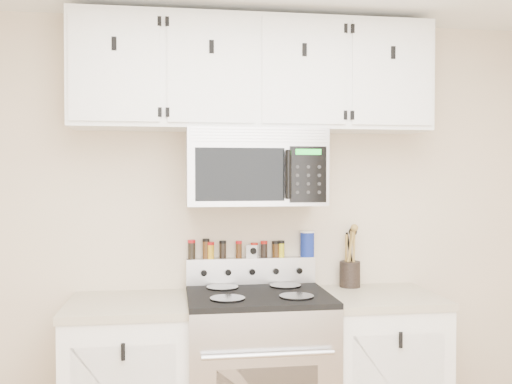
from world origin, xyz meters
TOP-DOWN VIEW (x-y plane):
  - back_wall at (0.00, 1.75)m, footprint 3.50×0.01m
  - range at (0.00, 1.43)m, footprint 0.76×0.65m
  - base_cabinet_right at (0.69, 1.45)m, footprint 0.64×0.62m
  - microwave at (0.00, 1.55)m, footprint 0.76×0.44m
  - upper_cabinets at (-0.00, 1.58)m, footprint 2.00×0.35m
  - utensil_crock at (0.59, 1.66)m, footprint 0.12×0.12m
  - kitchen_timer at (0.01, 1.71)m, footprint 0.08×0.08m
  - salt_canister at (0.34, 1.71)m, footprint 0.08×0.08m
  - spice_jar_0 at (-0.35, 1.71)m, footprint 0.04×0.04m
  - spice_jar_1 at (-0.26, 1.71)m, footprint 0.04×0.04m
  - spice_jar_2 at (-0.24, 1.71)m, footprint 0.05×0.05m
  - spice_jar_3 at (-0.17, 1.71)m, footprint 0.04×0.04m
  - spice_jar_4 at (-0.07, 1.71)m, footprint 0.04×0.04m
  - spice_jar_5 at (0.02, 1.71)m, footprint 0.04×0.04m
  - spice_jar_6 at (0.08, 1.71)m, footprint 0.04×0.04m
  - spice_jar_7 at (0.15, 1.71)m, footprint 0.05×0.05m
  - spice_jar_8 at (0.18, 1.71)m, footprint 0.04×0.04m

SIDE VIEW (x-z plane):
  - base_cabinet_right at x=0.69m, z-range 0.00..0.92m
  - range at x=0.00m, z-range -0.06..1.04m
  - utensil_crock at x=0.59m, z-range 0.83..1.19m
  - kitchen_timer at x=0.01m, z-range 1.10..1.18m
  - spice_jar_5 at x=0.02m, z-range 1.10..1.19m
  - spice_jar_7 at x=0.15m, z-range 1.10..1.20m
  - spice_jar_2 at x=-0.24m, z-range 1.10..1.20m
  - spice_jar_6 at x=0.08m, z-range 1.10..1.20m
  - spice_jar_8 at x=0.18m, z-range 1.10..1.20m
  - spice_jar_4 at x=-0.07m, z-range 1.10..1.20m
  - spice_jar_3 at x=-0.17m, z-range 1.10..1.20m
  - spice_jar_0 at x=-0.35m, z-range 1.10..1.21m
  - spice_jar_1 at x=-0.26m, z-range 1.10..1.22m
  - salt_canister at x=0.34m, z-range 1.10..1.26m
  - back_wall at x=0.00m, z-range 0.00..2.50m
  - microwave at x=0.00m, z-range 1.42..1.84m
  - upper_cabinets at x=0.00m, z-range 1.84..2.46m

